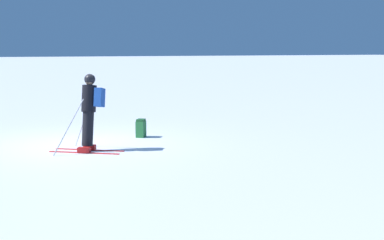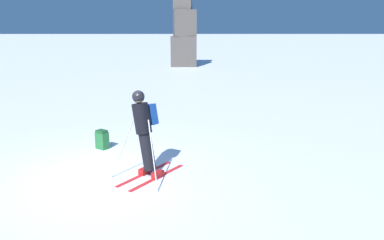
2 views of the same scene
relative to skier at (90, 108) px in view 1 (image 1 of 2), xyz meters
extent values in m
plane|color=white|center=(-0.89, -0.12, -1.02)|extent=(300.00, 300.00, 0.00)
cube|color=red|center=(-0.02, -0.02, -1.02)|extent=(1.05, 1.46, 0.01)
cube|color=red|center=(0.28, -0.23, -1.02)|extent=(1.05, 1.46, 0.01)
cube|color=#B21919|center=(-0.02, -0.02, -0.95)|extent=(0.27, 0.31, 0.12)
cube|color=#B21919|center=(0.28, -0.23, -0.95)|extent=(0.27, 0.31, 0.12)
cylinder|color=black|center=(0.05, -0.07, -0.50)|extent=(0.47, 0.44, 0.84)
cylinder|color=black|center=(-0.05, 0.00, 0.21)|extent=(0.56, 0.53, 0.68)
sphere|color=tan|center=(-0.11, 0.04, 0.64)|extent=(0.35, 0.34, 0.26)
sphere|color=black|center=(-0.11, 0.04, 0.66)|extent=(0.40, 0.39, 0.30)
cube|color=#194293|center=(0.10, 0.22, 0.24)|extent=(0.39, 0.35, 0.48)
cylinder|color=#B7B7BC|center=(-0.48, -0.07, -0.44)|extent=(0.48, 0.33, 1.18)
cylinder|color=#B7B7BC|center=(0.22, -0.55, -0.40)|extent=(0.25, 0.79, 1.25)
cube|color=#236633|center=(-1.32, 1.71, -0.80)|extent=(0.37, 0.35, 0.44)
cube|color=#1A4C26|center=(-1.32, 1.71, -0.55)|extent=(0.33, 0.32, 0.06)
camera|label=1|loc=(12.44, -2.89, 1.39)|focal=50.00mm
camera|label=2|loc=(0.95, -7.59, 2.08)|focal=35.00mm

